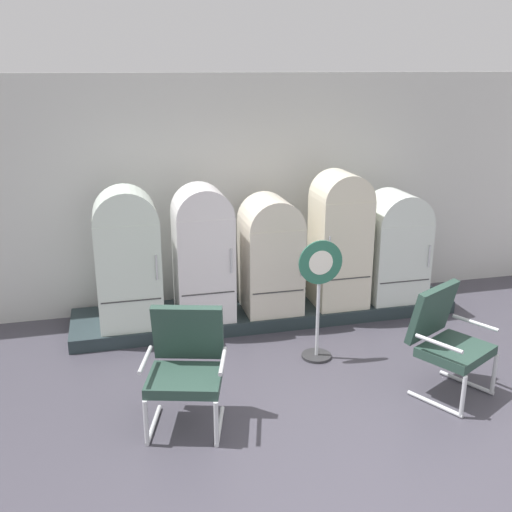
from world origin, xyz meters
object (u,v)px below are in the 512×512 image
at_px(refrigerator_2, 270,251).
at_px(refrigerator_0, 127,254).
at_px(armchair_left, 186,362).
at_px(refrigerator_3, 340,235).
at_px(refrigerator_1, 203,249).
at_px(refrigerator_4, 395,244).
at_px(sign_stand, 319,302).
at_px(armchair_right, 446,336).

bearing_deg(refrigerator_2, refrigerator_0, -178.17).
bearing_deg(armchair_left, refrigerator_3, 41.47).
height_order(refrigerator_1, refrigerator_3, refrigerator_3).
bearing_deg(refrigerator_4, armchair_left, -146.57).
bearing_deg(refrigerator_4, refrigerator_3, -178.81).
xyz_separation_m(refrigerator_4, armchair_left, (-2.89, -1.91, -0.29)).
bearing_deg(armchair_left, refrigerator_0, 101.53).
bearing_deg(refrigerator_2, sign_stand, -78.69).
bearing_deg(armchair_right, refrigerator_2, 119.65).
height_order(refrigerator_0, refrigerator_2, refrigerator_0).
relative_size(refrigerator_0, sign_stand, 1.20).
distance_m(refrigerator_0, refrigerator_3, 2.52).
relative_size(refrigerator_1, refrigerator_3, 0.95).
bearing_deg(refrigerator_4, refrigerator_0, -179.60).
distance_m(refrigerator_0, armchair_left, 1.97).
bearing_deg(refrigerator_1, refrigerator_0, -179.85).
height_order(refrigerator_2, sign_stand, refrigerator_2).
bearing_deg(armchair_right, refrigerator_4, 77.19).
bearing_deg(refrigerator_0, refrigerator_3, 0.16).
bearing_deg(armchair_right, refrigerator_3, 98.47).
distance_m(refrigerator_1, refrigerator_4, 2.43).
bearing_deg(refrigerator_1, refrigerator_4, 0.48).
distance_m(refrigerator_1, armchair_right, 2.82).
xyz_separation_m(refrigerator_3, sign_stand, (-0.64, -1.05, -0.39)).
distance_m(refrigerator_2, refrigerator_3, 0.87).
bearing_deg(armchair_left, refrigerator_1, 76.18).
height_order(armchair_left, sign_stand, sign_stand).
bearing_deg(refrigerator_0, refrigerator_4, 0.40).
bearing_deg(refrigerator_2, armchair_right, -60.35).
xyz_separation_m(refrigerator_2, armchair_right, (1.15, -2.03, -0.31)).
xyz_separation_m(armchair_left, sign_stand, (1.50, 0.84, 0.07)).
distance_m(refrigerator_4, armchair_left, 3.47).
relative_size(refrigerator_4, sign_stand, 1.04).
height_order(refrigerator_0, armchair_left, refrigerator_0).
bearing_deg(sign_stand, refrigerator_4, 37.61).
relative_size(refrigerator_3, armchair_right, 1.59).
relative_size(refrigerator_2, refrigerator_4, 1.01).
xyz_separation_m(refrigerator_2, armchair_left, (-1.28, -1.94, -0.31)).
bearing_deg(refrigerator_3, armchair_left, -138.53).
relative_size(refrigerator_1, armchair_left, 1.50).
distance_m(refrigerator_2, armchair_right, 2.35).
xyz_separation_m(refrigerator_0, sign_stand, (1.88, -1.05, -0.35)).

